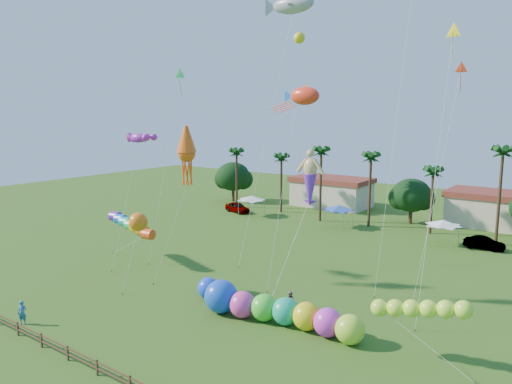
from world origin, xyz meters
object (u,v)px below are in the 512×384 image
Objects in this scene: spectator_b at (290,302)px; blue_ball at (208,288)px; car_a at (237,207)px; car_b at (484,243)px; spectator_a at (22,313)px; caterpillar_inflatable at (274,310)px.

blue_ball reaches higher than spectator_b.
blue_ball is (20.41, -29.61, 0.11)m from car_a.
car_a is 35.66m from car_b.
spectator_b is (14.77, 13.50, -0.03)m from spectator_a.
spectator_a reaches higher than car_a.
caterpillar_inflatable is at bearing 166.57° from car_b.
car_a is 0.36× the size of caterpillar_inflatable.
car_a reaches higher than car_b.
car_a is at bearing 125.47° from caterpillar_inflatable.
blue_ball is at bearing -130.41° from car_a.
car_a is 35.97m from blue_ball.
blue_ball is (-7.17, -1.49, 0.04)m from spectator_b.
car_b is 47.75m from spectator_a.
car_a is 43.55m from spectator_a.
spectator_a is 14.21m from blue_ball.
car_a is at bearing 91.39° from car_b.
caterpillar_inflatable is (0.20, -2.42, 0.24)m from spectator_b.
spectator_a is 20.01m from spectator_b.
car_b is at bearing 68.85° from caterpillar_inflatable.
spectator_b is (-8.08, -28.42, 0.15)m from car_b.
car_b is 33.58m from blue_ball.
blue_ball is at bearing -110.71° from spectator_b.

